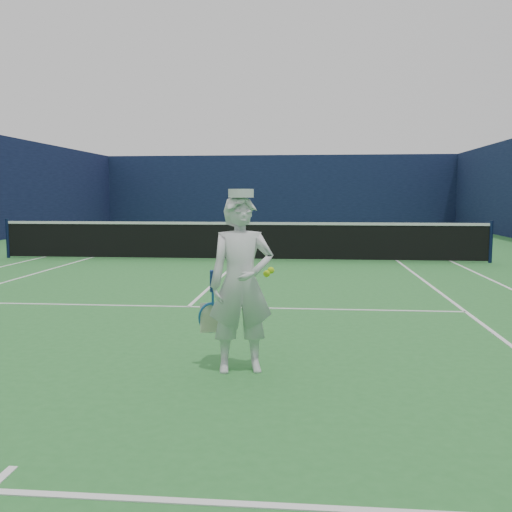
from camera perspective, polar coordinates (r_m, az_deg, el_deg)
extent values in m
plane|color=#2C7432|center=(15.04, -1.64, -0.41)|extent=(80.00, 80.00, 0.00)
cube|color=white|center=(26.83, 1.47, 2.44)|extent=(11.03, 0.06, 0.01)
cube|color=white|center=(16.63, -20.75, -0.17)|extent=(0.06, 23.83, 0.01)
cube|color=white|center=(15.37, 19.10, -0.59)|extent=(0.06, 23.83, 0.01)
cube|color=white|center=(16.07, -16.36, -0.23)|extent=(0.06, 23.77, 0.01)
cube|color=white|center=(15.10, 14.05, -0.55)|extent=(0.06, 23.77, 0.01)
cube|color=white|center=(21.38, 0.46, 1.52)|extent=(8.23, 0.06, 0.01)
cube|color=white|center=(8.79, -6.77, -5.06)|extent=(8.23, 0.06, 0.01)
cube|color=white|center=(15.04, -1.64, -0.40)|extent=(0.06, 12.80, 0.01)
cube|color=white|center=(26.68, 1.44, 2.42)|extent=(0.06, 0.30, 0.01)
cube|color=white|center=(3.98, -24.18, -19.62)|extent=(0.06, 0.30, 0.01)
cube|color=#0E1635|center=(32.89, 2.21, 6.58)|extent=(20.12, 0.12, 4.00)
cylinder|color=#141E4C|center=(17.00, -23.58, 1.64)|extent=(0.09, 0.09, 1.07)
cylinder|color=#141E4C|center=(15.56, 22.43, 1.33)|extent=(0.09, 0.09, 1.07)
cube|color=black|center=(14.99, -1.65, 1.49)|extent=(12.79, 0.02, 0.92)
cube|color=white|center=(14.96, -1.65, 3.28)|extent=(12.79, 0.04, 0.07)
cube|color=white|center=(15.00, -1.65, 1.37)|extent=(0.05, 0.03, 0.94)
imported|color=white|center=(5.46, -1.48, -2.85)|extent=(0.69, 0.53, 1.70)
cylinder|color=white|center=(5.39, -1.51, 6.29)|extent=(0.24, 0.24, 0.08)
cube|color=white|center=(5.52, -1.64, 5.98)|extent=(0.20, 0.14, 0.02)
cylinder|color=navy|center=(5.51, -4.47, -2.52)|extent=(0.05, 0.10, 0.22)
cube|color=#1E58A5|center=(5.60, -4.35, -4.25)|extent=(0.03, 0.02, 0.14)
torus|color=#1E58A5|center=(5.70, -4.49, -6.16)|extent=(0.31, 0.16, 0.29)
cube|color=beige|center=(5.70, -4.49, -6.16)|extent=(0.22, 0.05, 0.30)
sphere|color=#C9F21B|center=(5.58, 1.07, -1.78)|extent=(0.07, 0.07, 0.07)
sphere|color=#C9F21B|center=(5.60, 1.50, -1.44)|extent=(0.07, 0.07, 0.07)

